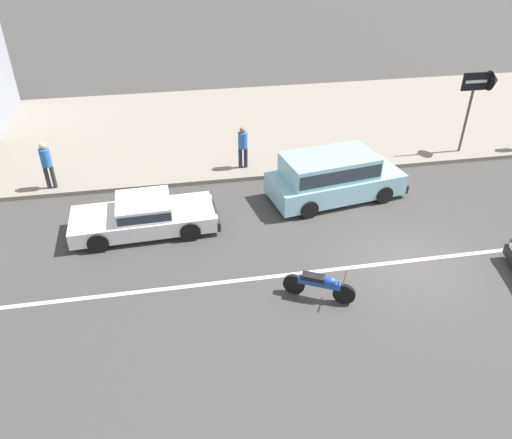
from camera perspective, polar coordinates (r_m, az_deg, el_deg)
ground_plane at (r=14.50m, az=16.71°, el=-4.60°), size 160.00×160.00×0.00m
lane_centre_stripe at (r=14.50m, az=16.71°, el=-4.59°), size 50.40×0.14×0.01m
kerb_strip at (r=23.00m, az=5.87°, el=11.13°), size 68.00×10.00×0.15m
sedan_white_0 at (r=15.24m, az=-12.65°, el=0.48°), size 4.38×1.96×1.06m
minivan_pale_blue_4 at (r=16.63m, az=8.75°, el=5.03°), size 4.72×2.55×1.56m
motorcycle_0 at (r=12.56m, az=7.31°, el=-7.40°), size 1.67×1.00×0.80m
arrow_signboard at (r=20.73m, az=24.99°, el=13.80°), size 1.42×0.72×3.12m
pedestrian_mid_kerb at (r=18.13m, az=-1.52°, el=8.58°), size 0.34×0.34×1.57m
pedestrian_by_shop at (r=18.09m, az=-22.82°, el=6.06°), size 0.34×0.34×1.66m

